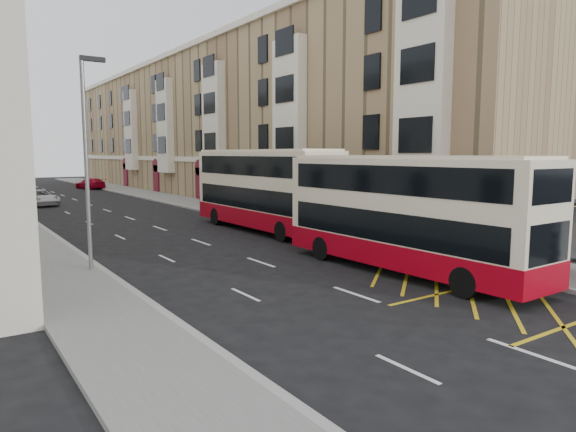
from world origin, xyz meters
TOP-DOWN VIEW (x-y plane):
  - ground at (0.00, 0.00)m, footprint 200.00×200.00m
  - pavement_right at (8.00, 30.00)m, footprint 4.00×120.00m
  - pavement_left at (-7.50, 30.00)m, footprint 3.00×120.00m
  - kerb_right at (6.00, 30.00)m, footprint 0.25×120.00m
  - kerb_left at (-6.00, 30.00)m, footprint 0.25×120.00m
  - road_markings at (0.00, 45.00)m, footprint 10.00×110.00m
  - terrace_right at (14.88, 45.38)m, footprint 10.75×79.00m
  - guard_railing at (6.25, 5.75)m, footprint 0.06×6.56m
  - street_lamp_near at (-6.35, 12.00)m, footprint 0.93×0.18m
  - street_lamp_far at (-6.35, 42.00)m, footprint 0.93×0.18m
  - double_decker_front at (3.67, 5.36)m, footprint 2.76×11.31m
  - double_decker_rear at (4.80, 17.59)m, footprint 2.78×12.05m
  - pedestrian_far at (7.55, 6.11)m, footprint 1.00×0.44m
  - white_van at (-3.93, 41.32)m, footprint 3.27×5.34m
  - car_silver at (-4.71, 54.37)m, footprint 2.85×4.86m
  - car_dark at (-3.38, 65.56)m, footprint 2.41×4.51m
  - car_red at (5.01, 60.77)m, footprint 3.34×5.20m

SIDE VIEW (x-z plane):
  - ground at x=0.00m, z-range 0.00..0.00m
  - road_markings at x=0.00m, z-range 0.00..0.01m
  - pavement_right at x=8.00m, z-range 0.00..0.15m
  - pavement_left at x=-7.50m, z-range 0.00..0.15m
  - kerb_right at x=6.00m, z-range 0.00..0.15m
  - kerb_left at x=-6.00m, z-range 0.00..0.15m
  - white_van at x=-3.93m, z-range 0.00..1.38m
  - car_red at x=5.01m, z-range 0.00..1.40m
  - car_dark at x=-3.38m, z-range 0.00..1.41m
  - car_silver at x=-4.71m, z-range 0.00..1.55m
  - guard_railing at x=6.25m, z-range 0.35..1.36m
  - pedestrian_far at x=7.55m, z-range 0.15..1.84m
  - double_decker_front at x=3.67m, z-range 0.04..4.54m
  - double_decker_rear at x=4.80m, z-range 0.04..4.85m
  - street_lamp_near at x=-6.35m, z-range 0.64..8.64m
  - street_lamp_far at x=-6.35m, z-range 0.64..8.64m
  - terrace_right at x=14.88m, z-range -0.10..15.15m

